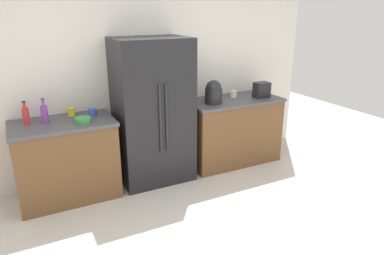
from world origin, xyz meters
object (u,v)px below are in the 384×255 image
object	(u,v)px
cup_a	(210,96)
bottle_b	(26,115)
rice_cooker	(213,92)
bowl_a	(83,120)
toaster	(262,90)
bottle_a	(44,113)
cup_b	(234,94)
refrigerator	(153,112)
cup_c	(93,112)
cup_d	(71,112)

from	to	relation	value
cup_a	bottle_b	bearing A→B (deg)	-178.82
bottle_b	rice_cooker	bearing A→B (deg)	-4.50
bowl_a	cup_a	bearing A→B (deg)	9.12
toaster	rice_cooker	xyz separation A→B (m)	(-0.78, 0.02, 0.04)
rice_cooker	bottle_a	world-z (taller)	rice_cooker
bottle_a	cup_b	world-z (taller)	bottle_a
refrigerator	cup_a	distance (m)	0.94
bottle_b	cup_a	world-z (taller)	bottle_b
refrigerator	cup_c	size ratio (longest dim) A/B	19.20
rice_cooker	bottle_a	bearing A→B (deg)	176.51
cup_c	cup_a	bearing A→B (deg)	2.17
bottle_b	bowl_a	world-z (taller)	bottle_b
cup_d	bowl_a	xyz separation A→B (m)	(0.07, -0.34, -0.02)
cup_a	cup_b	world-z (taller)	cup_b
bottle_a	cup_b	distance (m)	2.53
bottle_a	cup_a	world-z (taller)	bottle_a
toaster	cup_d	xyz separation A→B (m)	(-2.57, 0.30, -0.06)
toaster	cup_b	distance (m)	0.40
toaster	cup_a	distance (m)	0.75
bottle_a	bottle_b	xyz separation A→B (m)	(-0.19, 0.05, -0.01)
refrigerator	bowl_a	world-z (taller)	refrigerator
bowl_a	bottle_b	bearing A→B (deg)	156.86
toaster	bowl_a	world-z (taller)	toaster
toaster	bowl_a	size ratio (longest dim) A/B	1.22
rice_cooker	bottle_b	size ratio (longest dim) A/B	1.21
cup_a	cup_b	distance (m)	0.35
cup_c	cup_d	world-z (taller)	cup_d
toaster	cup_d	size ratio (longest dim) A/B	2.26
refrigerator	cup_d	xyz separation A→B (m)	(-0.95, 0.21, 0.07)
cup_c	refrigerator	bearing A→B (deg)	-7.39
cup_a	cup_d	xyz separation A→B (m)	(-1.87, 0.05, 0.01)
bottle_a	cup_b	bearing A→B (deg)	0.79
cup_b	bowl_a	world-z (taller)	cup_b
bottle_b	cup_b	size ratio (longest dim) A/B	2.80
refrigerator	bottle_a	bearing A→B (deg)	177.43
bottle_a	cup_a	bearing A→B (deg)	2.64
cup_c	bowl_a	xyz separation A→B (m)	(-0.15, -0.23, -0.01)
cup_b	bottle_a	bearing A→B (deg)	-179.21
bottle_a	bottle_b	bearing A→B (deg)	164.59
toaster	bottle_b	distance (m)	3.07
rice_cooker	cup_d	bearing A→B (deg)	171.12
bottle_b	cup_b	world-z (taller)	bottle_b
refrigerator	rice_cooker	size ratio (longest dim) A/B	5.83
cup_b	cup_c	world-z (taller)	cup_b
cup_d	bottle_b	bearing A→B (deg)	-168.53
refrigerator	cup_a	world-z (taller)	refrigerator
cup_d	cup_a	bearing A→B (deg)	-1.57
bottle_a	cup_c	xyz separation A→B (m)	(0.53, 0.04, -0.06)
cup_c	cup_d	size ratio (longest dim) A/B	0.99
bottle_b	bowl_a	size ratio (longest dim) A/B	1.46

